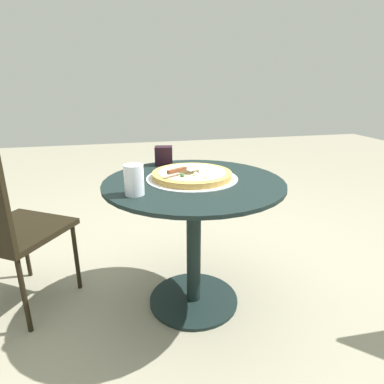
{
  "coord_description": "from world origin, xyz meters",
  "views": [
    {
      "loc": [
        0.35,
        1.47,
        1.15
      ],
      "look_at": [
        -0.0,
        -0.04,
        0.62
      ],
      "focal_mm": 30.37,
      "sensor_mm": 36.0,
      "label": 1
    }
  ],
  "objects": [
    {
      "name": "drinking_cup",
      "position": [
        0.29,
        0.14,
        0.76
      ],
      "size": [
        0.08,
        0.08,
        0.13
      ],
      "primitive_type": "cylinder",
      "color": "white",
      "rests_on": "patio_table"
    },
    {
      "name": "pizza_on_tray",
      "position": [
        -0.0,
        -0.04,
        0.71
      ],
      "size": [
        0.45,
        0.45,
        0.05
      ],
      "color": "silver",
      "rests_on": "patio_table"
    },
    {
      "name": "pizza_server",
      "position": [
        0.04,
        -0.01,
        0.75
      ],
      "size": [
        0.2,
        0.15,
        0.02
      ],
      "color": "silver",
      "rests_on": "pizza_on_tray"
    },
    {
      "name": "napkin_dispenser",
      "position": [
        0.09,
        -0.35,
        0.75
      ],
      "size": [
        0.11,
        0.09,
        0.11
      ],
      "primitive_type": "cube",
      "rotation": [
        0.0,
        0.0,
        6.1
      ],
      "color": "black",
      "rests_on": "patio_table"
    },
    {
      "name": "patio_chair_far",
      "position": [
        0.93,
        -0.14,
        0.51
      ],
      "size": [
        0.6,
        0.6,
        0.91
      ],
      "color": "black",
      "rests_on": "ground"
    },
    {
      "name": "ground_plane",
      "position": [
        0.0,
        0.0,
        0.0
      ],
      "size": [
        10.0,
        10.0,
        0.0
      ],
      "primitive_type": "plane",
      "color": "gray"
    },
    {
      "name": "patio_table",
      "position": [
        0.0,
        0.0,
        0.5
      ],
      "size": [
        0.88,
        0.88,
        0.7
      ],
      "color": "black",
      "rests_on": "ground"
    }
  ]
}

